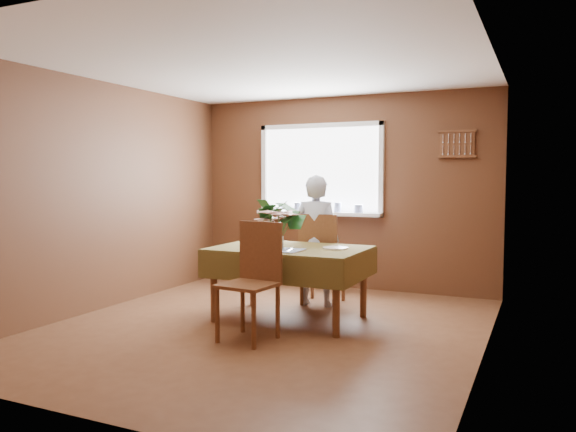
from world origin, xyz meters
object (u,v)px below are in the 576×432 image
at_px(chair_near, 253,276).
at_px(seated_woman, 316,240).
at_px(chair_far, 321,256).
at_px(dining_table, 290,256).
at_px(flower_bouquet, 278,220).

xyz_separation_m(chair_near, seated_woman, (0.03, 1.44, 0.17)).
xyz_separation_m(chair_far, chair_near, (-0.07, -1.49, 0.00)).
relative_size(dining_table, chair_near, 1.46).
distance_m(chair_near, flower_bouquet, 0.71).
distance_m(chair_near, seated_woman, 1.45).
height_order(chair_near, flower_bouquet, flower_bouquet).
bearing_deg(seated_woman, chair_near, 84.00).
bearing_deg(chair_far, seated_woman, 45.92).
xyz_separation_m(dining_table, flower_bouquet, (-0.03, -0.20, 0.38)).
height_order(dining_table, flower_bouquet, flower_bouquet).
relative_size(chair_far, seated_woman, 0.70).
xyz_separation_m(seated_woman, flower_bouquet, (-0.04, -0.90, 0.29)).
distance_m(dining_table, flower_bouquet, 0.43).
relative_size(chair_near, flower_bouquet, 2.02).
distance_m(dining_table, chair_near, 0.74).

